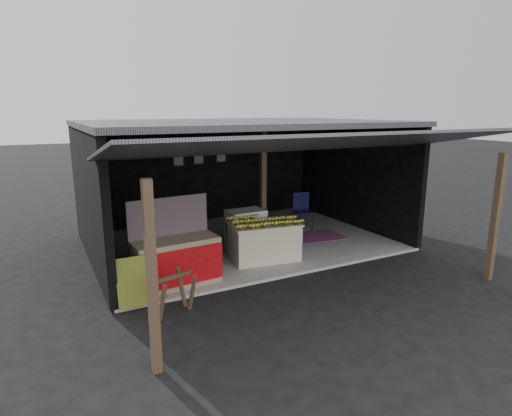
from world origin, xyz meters
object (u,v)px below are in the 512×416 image
neighbor_stall (176,259)px  sawhorse (172,290)px  banana_table (264,241)px  water_barrel (296,239)px  white_crate (246,230)px  plastic_chair (302,208)px

neighbor_stall → sawhorse: size_ratio=2.23×
banana_table → water_barrel: 1.08m
banana_table → neighbor_stall: (-2.12, -0.44, 0.08)m
banana_table → white_crate: (-0.06, 0.78, 0.06)m
neighbor_stall → white_crate: bearing=26.0°
neighbor_stall → water_barrel: bearing=8.4°
neighbor_stall → water_barrel: (3.15, 0.72, -0.25)m
sawhorse → water_barrel: 3.97m
plastic_chair → sawhorse: bearing=-132.1°
sawhorse → plastic_chair: (4.65, 3.22, 0.22)m
banana_table → white_crate: bearing=102.2°
sawhorse → plastic_chair: plastic_chair is taller
water_barrel → sawhorse: bearing=-153.4°
neighbor_stall → plastic_chair: (4.25, 2.16, 0.10)m
neighbor_stall → water_barrel: neighbor_stall is taller
neighbor_stall → water_barrel: size_ratio=3.47×
plastic_chair → white_crate: bearing=-143.4°
sawhorse → neighbor_stall: bearing=55.3°
banana_table → water_barrel: bearing=23.3°
white_crate → water_barrel: bearing=-25.7°
banana_table → white_crate: 0.78m
sawhorse → water_barrel: (3.54, 1.78, -0.13)m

